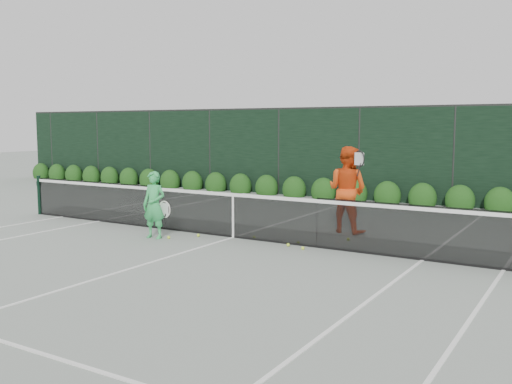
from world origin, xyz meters
The scene contains 8 objects.
ground centered at (0.00, 0.00, 0.00)m, with size 80.00×80.00×0.00m, color gray.
tennis_net centered at (-0.02, 0.00, 0.53)m, with size 12.90×0.10×1.07m.
player_woman centered at (-1.44, -0.92, 0.73)m, with size 0.64×0.41×1.46m.
player_man centered at (1.87, 1.88, 0.99)m, with size 1.07×0.90×1.97m.
court_lines centered at (0.00, 0.00, 0.01)m, with size 11.03×23.83×0.01m.
windscreen_fence centered at (0.00, -2.71, 1.51)m, with size 32.00×21.07×3.06m.
hedge_row centered at (0.00, 7.15, 0.23)m, with size 31.66×0.65×0.94m.
tennis_balls centered at (0.82, -0.07, 0.03)m, with size 3.47×1.89×0.07m.
Camera 1 is at (6.76, -10.23, 2.44)m, focal length 40.00 mm.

